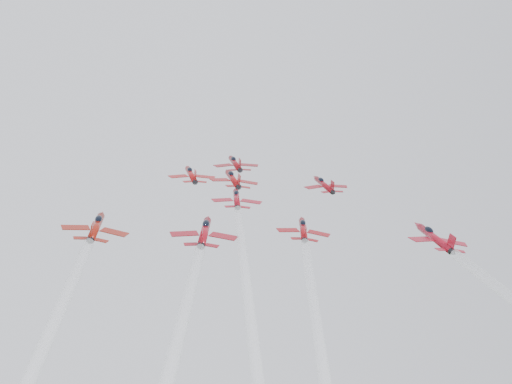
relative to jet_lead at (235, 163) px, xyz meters
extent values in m
cylinder|color=maroon|center=(0.00, -0.35, -0.28)|extent=(1.17, 9.87, 6.12)
cone|color=maroon|center=(0.00, 5.33, 2.83)|extent=(1.17, 2.61, 2.15)
cone|color=black|center=(0.00, -5.56, -3.13)|extent=(1.17, 1.68, 1.64)
ellipsoid|color=black|center=(0.00, 1.54, 1.36)|extent=(1.06, 2.51, 1.96)
cube|color=maroon|center=(-2.87, -1.07, -0.73)|extent=(4.37, 2.89, 1.01)
cube|color=maroon|center=(2.87, -1.07, -0.73)|extent=(4.37, 2.89, 1.01)
cube|color=maroon|center=(0.00, -5.05, -1.40)|extent=(0.13, 2.70, 2.78)
cube|color=maroon|center=(-1.49, -4.63, -2.62)|extent=(2.10, 1.43, 0.58)
cube|color=maroon|center=(1.49, -4.63, -2.62)|extent=(2.10, 1.43, 0.58)
cylinder|color=#AF1011|center=(-10.11, -9.56, -5.32)|extent=(1.11, 9.42, 5.84)
cone|color=#AF1011|center=(-10.11, -4.14, -2.35)|extent=(1.11, 2.49, 2.05)
cone|color=black|center=(-10.11, -14.53, -8.05)|extent=(1.11, 1.60, 1.56)
ellipsoid|color=black|center=(-10.11, -7.76, -3.76)|extent=(1.01, 2.39, 1.87)
cube|color=#AF1011|center=(-12.84, -10.24, -5.75)|extent=(4.17, 2.76, 0.96)
cube|color=#AF1011|center=(-7.37, -10.24, -5.75)|extent=(4.17, 2.76, 0.96)
cube|color=#AF1011|center=(-10.11, -14.05, -6.40)|extent=(0.12, 2.57, 2.65)
cube|color=#AF1011|center=(-11.52, -13.64, -7.56)|extent=(2.00, 1.37, 0.56)
cube|color=#AF1011|center=(-8.69, -13.64, -7.56)|extent=(2.00, 1.37, 0.56)
cylinder|color=#A40F12|center=(-1.82, -11.47, -6.37)|extent=(1.17, 9.90, 6.14)
cone|color=#A40F12|center=(-1.82, -5.78, -3.25)|extent=(1.17, 2.62, 2.15)
cone|color=black|center=(-1.82, -16.70, -9.24)|extent=(1.17, 1.68, 1.64)
ellipsoid|color=black|center=(-1.82, -9.58, -4.73)|extent=(1.06, 2.52, 1.97)
cube|color=#A40F12|center=(-4.70, -12.20, -6.83)|extent=(4.38, 2.90, 1.01)
cube|color=#A40F12|center=(1.05, -12.20, -6.83)|extent=(4.38, 2.90, 1.01)
cube|color=#A40F12|center=(-1.82, -16.20, -7.50)|extent=(0.13, 2.70, 2.79)
cube|color=#A40F12|center=(-3.31, -15.77, -8.72)|extent=(2.10, 1.44, 0.59)
cube|color=#A40F12|center=(-0.33, -15.77, -8.72)|extent=(2.10, 1.44, 0.59)
cylinder|color=maroon|center=(16.67, -13.15, -7.29)|extent=(1.06, 8.94, 5.55)
cone|color=maroon|center=(16.67, -8.00, -4.47)|extent=(1.06, 2.36, 1.94)
cone|color=black|center=(16.67, -17.87, -9.87)|extent=(1.06, 1.52, 1.48)
ellipsoid|color=black|center=(16.67, -11.44, -5.80)|extent=(0.96, 2.27, 1.78)
cube|color=maroon|center=(14.07, -13.80, -7.70)|extent=(3.96, 2.62, 0.92)
cube|color=maroon|center=(19.27, -13.80, -7.70)|extent=(3.96, 2.62, 0.92)
cube|color=maroon|center=(16.67, -17.41, -8.31)|extent=(0.12, 2.44, 2.52)
cube|color=maroon|center=(15.32, -17.03, -9.41)|extent=(1.90, 1.30, 0.53)
cube|color=maroon|center=(18.02, -17.03, -9.41)|extent=(1.90, 1.30, 0.53)
cylinder|color=#AC1021|center=(-2.49, -22.94, -12.65)|extent=(1.07, 9.03, 5.60)
cone|color=#AC1021|center=(-2.49, -17.75, -9.81)|extent=(1.07, 2.39, 1.96)
cone|color=black|center=(-2.49, -27.71, -15.27)|extent=(1.07, 1.54, 1.50)
ellipsoid|color=black|center=(-2.49, -21.21, -11.15)|extent=(0.97, 2.29, 1.79)
cube|color=#AC1021|center=(-5.11, -23.60, -13.07)|extent=(4.00, 2.64, 0.93)
cube|color=#AC1021|center=(0.13, -23.60, -13.07)|extent=(4.00, 2.64, 0.93)
cube|color=#AC1021|center=(-2.49, -27.25, -13.68)|extent=(0.12, 2.47, 2.54)
cube|color=#AC1021|center=(-3.85, -26.86, -14.80)|extent=(1.92, 1.31, 0.53)
cube|color=#AC1021|center=(-1.13, -26.86, -14.80)|extent=(1.92, 1.31, 0.53)
cylinder|color=white|center=(-2.49, -66.38, -36.45)|extent=(1.36, 77.31, 43.18)
cylinder|color=maroon|center=(-25.81, -37.39, -20.57)|extent=(1.18, 9.95, 6.17)
cone|color=maroon|center=(-25.81, -31.67, -17.43)|extent=(1.18, 2.63, 2.16)
cone|color=black|center=(-25.81, -42.64, -23.45)|extent=(1.18, 1.69, 1.65)
ellipsoid|color=black|center=(-25.81, -35.49, -18.92)|extent=(1.07, 2.53, 1.98)
cube|color=maroon|center=(-28.70, -38.12, -21.03)|extent=(4.40, 2.91, 1.02)
cube|color=maroon|center=(-22.92, -38.12, -21.03)|extent=(4.40, 2.91, 1.02)
cube|color=maroon|center=(-25.81, -42.14, -21.70)|extent=(0.13, 2.72, 2.80)
cube|color=maroon|center=(-27.31, -41.71, -22.93)|extent=(2.11, 1.44, 0.59)
cube|color=maroon|center=(-24.31, -41.71, -22.93)|extent=(2.11, 1.44, 0.59)
cylinder|color=#A30F1C|center=(-9.38, -38.39, -21.12)|extent=(1.22, 10.33, 6.41)
cone|color=#A30F1C|center=(-9.38, -32.45, -17.86)|extent=(1.22, 2.73, 2.25)
cone|color=black|center=(-9.38, -43.85, -24.11)|extent=(1.22, 1.76, 1.71)
ellipsoid|color=black|center=(-9.38, -36.42, -19.40)|extent=(1.11, 2.62, 2.05)
cube|color=#A30F1C|center=(-12.38, -39.15, -21.59)|extent=(4.57, 3.02, 1.06)
cube|color=#A30F1C|center=(-6.39, -39.15, -21.59)|extent=(4.57, 3.02, 1.06)
cube|color=#A30F1C|center=(-9.38, -43.32, -22.30)|extent=(0.13, 2.82, 2.91)
cube|color=#A30F1C|center=(-10.94, -42.88, -23.57)|extent=(2.19, 1.50, 0.61)
cube|color=#A30F1C|center=(-7.83, -42.88, -23.57)|extent=(2.19, 1.50, 0.61)
cylinder|color=#A40F15|center=(6.67, -36.44, -20.05)|extent=(1.01, 8.56, 5.31)
cone|color=#A40F15|center=(6.67, -31.51, -17.35)|extent=(1.01, 2.26, 1.86)
cone|color=black|center=(6.67, -40.96, -22.53)|extent=(1.01, 1.46, 1.42)
ellipsoid|color=black|center=(6.67, -34.80, -18.63)|extent=(0.92, 2.18, 1.70)
cube|color=#A40F15|center=(4.18, -37.07, -20.44)|extent=(3.79, 2.51, 0.88)
cube|color=#A40F15|center=(9.16, -37.07, -20.44)|extent=(3.79, 2.51, 0.88)
cube|color=#A40F15|center=(6.67, -40.53, -21.03)|extent=(0.11, 2.34, 2.41)
cube|color=#A40F15|center=(5.38, -40.16, -22.08)|extent=(1.82, 1.24, 0.51)
cube|color=#A40F15|center=(7.96, -40.16, -22.08)|extent=(1.82, 1.24, 0.51)
cylinder|color=#AF1023|center=(28.05, -38.76, -21.32)|extent=(1.19, 10.03, 6.22)
cone|color=#AF1023|center=(28.05, -32.98, -18.15)|extent=(1.19, 2.65, 2.18)
cone|color=black|center=(28.05, -44.05, -24.22)|extent=(1.19, 1.71, 1.66)
ellipsoid|color=black|center=(28.05, -36.84, -19.65)|extent=(1.08, 2.55, 1.99)
cube|color=#AF1023|center=(25.14, -39.49, -21.78)|extent=(4.44, 2.94, 1.03)
cube|color=#AF1023|center=(30.97, -39.49, -21.78)|extent=(4.44, 2.94, 1.03)
cube|color=#AF1023|center=(28.05, -43.54, -22.46)|extent=(0.13, 2.74, 2.83)
cube|color=#AF1023|center=(26.54, -43.11, -23.70)|extent=(2.13, 1.46, 0.59)
cube|color=#AF1023|center=(29.56, -43.11, -23.70)|extent=(2.13, 1.46, 0.59)
camera|label=1|loc=(-16.59, -136.34, -35.12)|focal=45.00mm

